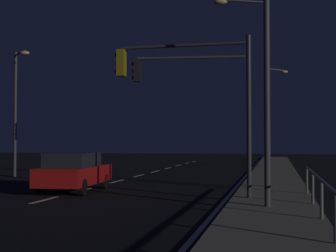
% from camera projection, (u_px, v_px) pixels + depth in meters
% --- Properties ---
extents(ground_plane, '(112.00, 112.00, 0.00)m').
position_uv_depth(ground_plane, '(92.00, 188.00, 21.46)').
color(ground_plane, black).
rests_on(ground_plane, ground).
extents(sidewalk_right, '(2.70, 77.00, 0.14)m').
position_uv_depth(sidewalk_right, '(273.00, 190.00, 19.82)').
color(sidewalk_right, gray).
rests_on(sidewalk_right, ground).
extents(lane_markings_center, '(0.14, 50.00, 0.01)m').
position_uv_depth(lane_markings_center, '(117.00, 181.00, 24.88)').
color(lane_markings_center, silver).
rests_on(lane_markings_center, ground).
extents(lane_edge_line, '(0.14, 53.00, 0.01)m').
position_uv_depth(lane_edge_line, '(242.00, 181.00, 25.04)').
color(lane_edge_line, silver).
rests_on(lane_edge_line, ground).
extents(car, '(2.04, 4.49, 1.57)m').
position_uv_depth(car, '(74.00, 171.00, 19.88)').
color(car, '#B71414').
rests_on(car, ground).
extents(traffic_light_near_right, '(4.87, 0.35, 5.49)m').
position_uv_depth(traffic_light_near_right, '(188.00, 83.00, 17.15)').
color(traffic_light_near_right, '#2D3033').
rests_on(traffic_light_near_right, sidewalk_right).
extents(traffic_light_near_left, '(5.02, 0.75, 5.70)m').
position_uv_depth(traffic_light_near_left, '(197.00, 90.00, 20.91)').
color(traffic_light_near_left, '#4C4C51').
rests_on(traffic_light_near_left, sidewalk_right).
extents(street_lamp_across_street, '(2.50, 0.41, 7.74)m').
position_uv_depth(street_lamp_across_street, '(280.00, 47.00, 14.45)').
color(street_lamp_across_street, '#38383D').
rests_on(street_lamp_across_street, sidewalk_right).
extents(street_lamp_corner, '(1.69, 1.73, 7.57)m').
position_uv_depth(street_lamp_corner, '(270.00, 106.00, 37.89)').
color(street_lamp_corner, '#38383D').
rests_on(street_lamp_corner, sidewalk_right).
extents(street_lamp_mid_block, '(2.26, 1.13, 7.88)m').
position_uv_depth(street_lamp_mid_block, '(260.00, 73.00, 20.63)').
color(street_lamp_mid_block, '#38383D').
rests_on(street_lamp_mid_block, sidewalk_right).
extents(street_lamp_far_end, '(1.46, 1.25, 7.11)m').
position_uv_depth(street_lamp_far_end, '(17.00, 101.00, 28.01)').
color(street_lamp_far_end, '#38383D').
rests_on(street_lamp_far_end, ground).
extents(barrier_fence, '(0.09, 17.88, 0.98)m').
position_uv_depth(barrier_fence, '(336.00, 204.00, 9.23)').
color(barrier_fence, '#59595E').
rests_on(barrier_fence, sidewalk_right).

